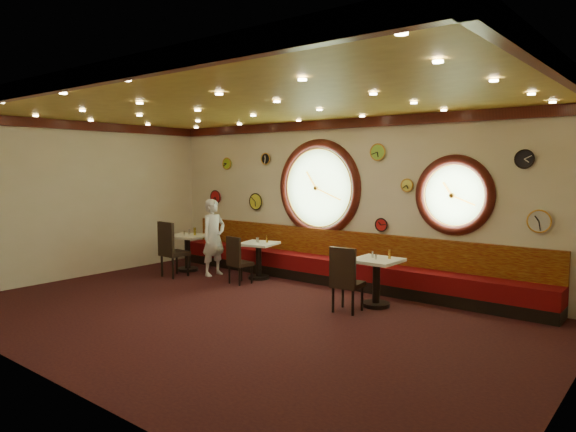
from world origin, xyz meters
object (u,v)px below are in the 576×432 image
Objects in this scene: condiment_a_pepper at (184,233)px; condiment_a_bottle at (195,231)px; table_c at (376,276)px; condiment_b_pepper at (258,240)px; chair_b at (237,257)px; condiment_c_pepper at (376,257)px; chair_c at (345,275)px; condiment_c_bottle at (390,254)px; condiment_b_salt at (257,240)px; waiter at (214,237)px; table_b at (259,256)px; condiment_b_bottle at (267,239)px; condiment_a_salt at (189,232)px; chair_a at (170,246)px; condiment_c_salt at (373,254)px; table_a at (187,248)px.

condiment_a_pepper is 0.60× the size of condiment_a_bottle.
condiment_b_pepper reaches higher than table_c.
condiment_c_pepper is (2.90, 0.23, 0.30)m from chair_b.
chair_c is at bearing -1.42° from chair_b.
chair_c is 0.89m from condiment_c_bottle.
waiter is at bearing -160.31° from condiment_b_salt.
condiment_a_pepper is 0.67× the size of condiment_c_bottle.
condiment_b_bottle is (0.14, 0.10, 0.35)m from table_b.
table_c is 7.03× the size of condiment_a_salt.
chair_b is 1.67m from condiment_a_bottle.
condiment_b_pepper is (1.54, 1.00, 0.14)m from chair_a.
table_b is 1.85m from condiment_a_pepper.
condiment_a_pepper reaches higher than condiment_b_pepper.
waiter reaches higher than condiment_a_pepper.
chair_b is 0.66m from condiment_b_pepper.
condiment_a_pepper is at bearing -71.43° from condiment_a_salt.
chair_b is 5.77× the size of condiment_a_pepper.
chair_c reaches higher than condiment_b_pepper.
chair_b is 1.88m from condiment_a_salt.
chair_c is 0.76m from condiment_c_salt.
condiment_c_pepper is at bearing -43.28° from condiment_c_salt.
condiment_b_bottle is at bearing 150.99° from chair_c.
chair_a reaches higher than condiment_b_salt.
condiment_c_salt is 0.61× the size of condiment_a_bottle.
condiment_b_pepper is (1.83, 0.24, -0.05)m from condiment_a_salt.
waiter reaches higher than condiment_b_salt.
condiment_a_salt is 1.10× the size of condiment_c_salt.
condiment_a_bottle reaches higher than table_c.
condiment_a_pepper is (-4.64, -0.11, 0.34)m from table_c.
condiment_c_bottle is at bearing 1.85° from table_a.
condiment_c_bottle is at bearing 39.63° from table_c.
table_b is at bearing 12.08° from table_a.
condiment_b_bottle is (1.90, 0.47, 0.32)m from table_a.
condiment_c_salt is at bearing 149.53° from table_c.
waiter is at bearing 169.05° from chair_b.
chair_b reaches higher than table_c.
condiment_a_pepper reaches higher than table_a.
chair_a is 4.73× the size of condiment_b_bottle.
condiment_c_bottle is 4.02m from waiter.
condiment_b_salt is 0.88× the size of condiment_b_pepper.
table_b is 2.82m from condiment_c_salt.
condiment_b_bottle reaches higher than condiment_b_salt.
condiment_c_salt is at bearing 12.22° from chair_a.
table_a is 9.02× the size of condiment_b_salt.
table_b is 0.39m from condiment_b_bottle.
condiment_a_bottle reaches higher than condiment_c_pepper.
chair_b is 5.12× the size of condiment_b_pepper.
table_a is at bearing 94.66° from condiment_a_pepper.
chair_a is 4.37m from condiment_c_salt.
chair_b is at bearing -5.48° from condiment_a_pepper.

